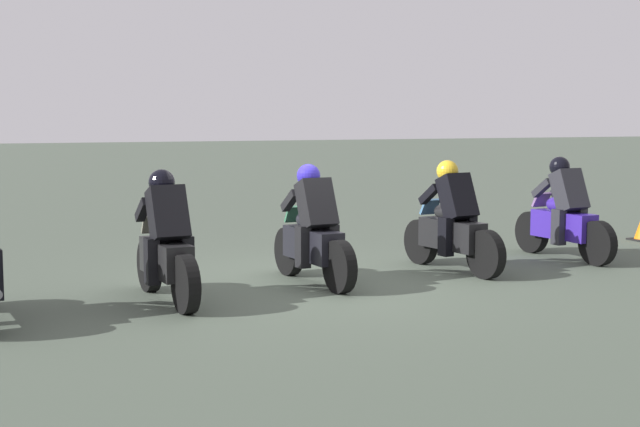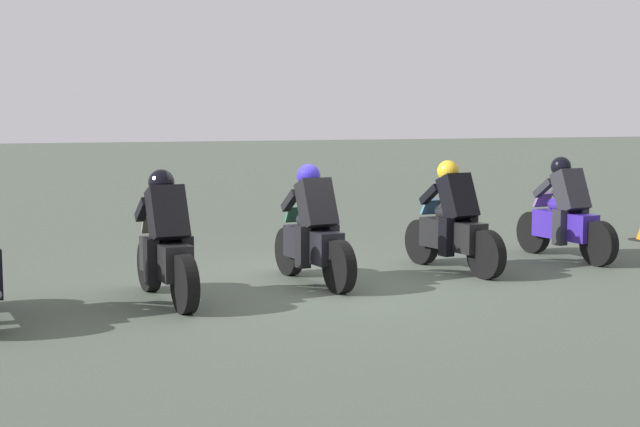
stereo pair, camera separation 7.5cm
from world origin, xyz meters
The scene contains 5 objects.
ground_plane centered at (0.00, 0.00, 0.00)m, with size 120.00×120.00×0.00m, color #495447.
rider_lane_a centered at (0.47, -4.11, 0.62)m, with size 2.04×0.57×1.51m.
rider_lane_b centered at (0.16, -2.06, 0.62)m, with size 2.04×0.60×1.51m.
rider_lane_c centered at (-0.03, 0.05, 0.62)m, with size 2.04×0.57×1.51m.
rider_lane_d centered at (-0.47, 2.00, 0.62)m, with size 2.04×0.56×1.51m.
Camera 2 is at (-10.71, 4.09, 2.13)m, focal length 51.47 mm.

